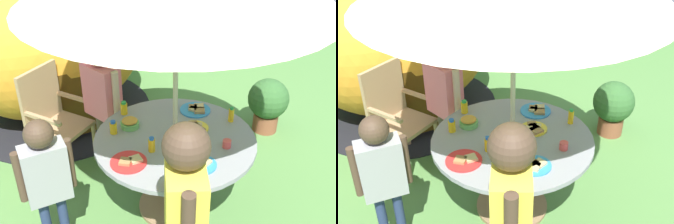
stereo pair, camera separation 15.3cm
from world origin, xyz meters
TOP-DOWN VIEW (x-y plane):
  - ground_plane at (0.00, 0.00)m, footprint 10.00×10.00m
  - hedge_backdrop at (0.00, 3.61)m, footprint 9.00×0.70m
  - garden_table at (0.00, 0.00)m, footprint 1.24×1.24m
  - wooden_chair at (-0.69, 1.05)m, footprint 0.62×0.61m
  - dome_tent at (-0.41, 2.05)m, footprint 2.25×2.25m
  - potted_plant at (1.44, 0.56)m, footprint 0.43×0.43m
  - child_in_pink_shirt at (-0.28, 0.79)m, footprint 0.28×0.41m
  - child_in_grey_shirt at (-0.97, 0.03)m, footprint 0.39×0.19m
  - child_in_yellow_shirt at (-0.43, -0.87)m, footprint 0.35×0.44m
  - snack_bowl at (-0.24, 0.31)m, footprint 0.15×0.15m
  - plate_far_right at (-0.01, -0.38)m, footprint 0.23×0.23m
  - plate_center_front at (0.35, 0.27)m, footprint 0.26×0.26m
  - plate_near_right at (-0.43, -0.11)m, footprint 0.26×0.26m
  - plate_center_back at (0.20, 0.03)m, footprint 0.21×0.21m
  - juice_bottle_near_left at (-0.20, 0.51)m, footprint 0.06×0.06m
  - juice_bottle_far_left at (-0.39, 0.29)m, footprint 0.06×0.06m
  - juice_bottle_mid_left at (-0.23, -0.07)m, footprint 0.05×0.05m
  - juice_bottle_mid_right at (0.52, -0.01)m, footprint 0.04×0.04m
  - juice_bottle_front_edge at (-0.31, -0.45)m, footprint 0.05×0.05m
  - cup_near at (0.28, -0.29)m, footprint 0.06×0.06m

SIDE VIEW (x-z plane):
  - ground_plane at x=0.00m, z-range -0.02..0.00m
  - potted_plant at x=1.44m, z-range 0.04..0.64m
  - garden_table at x=0.00m, z-range 0.17..0.87m
  - wooden_chair at x=-0.69m, z-range 0.05..1.03m
  - plate_near_right at x=-0.43m, z-range 0.69..0.72m
  - plate_center_front at x=0.35m, z-range 0.69..0.73m
  - plate_far_right at x=-0.01m, z-range 0.69..0.73m
  - plate_center_back at x=0.20m, z-range 0.70..0.73m
  - child_in_grey_shirt at x=-0.97m, z-range 0.16..1.28m
  - cup_near at x=0.28m, z-range 0.70..0.76m
  - snack_bowl at x=-0.24m, z-range 0.70..0.77m
  - juice_bottle_far_left at x=-0.39m, z-range 0.69..0.80m
  - juice_bottle_near_left at x=-0.20m, z-range 0.69..0.81m
  - juice_bottle_front_edge at x=-0.31m, z-range 0.69..0.81m
  - juice_bottle_mid_left at x=-0.23m, z-range 0.69..0.81m
  - juice_bottle_mid_right at x=0.52m, z-range 0.69..0.82m
  - dome_tent at x=-0.41m, z-range -0.01..1.58m
  - child_in_pink_shirt at x=-0.28m, z-range 0.17..1.43m
  - hedge_backdrop at x=0.00m, z-range 0.00..1.64m
  - child_in_yellow_shirt at x=-0.43m, z-range 0.20..1.64m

